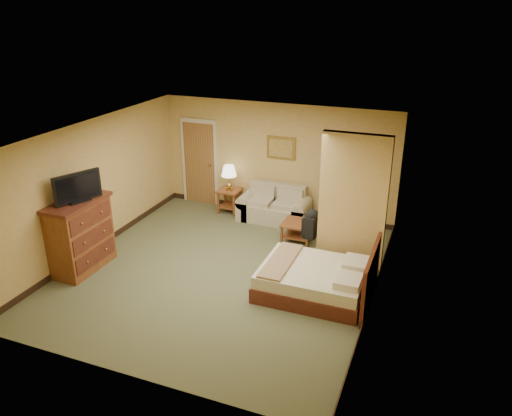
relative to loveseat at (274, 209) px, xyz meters
The scene contains 17 objects.
floor 2.59m from the loveseat, 92.55° to the right, with size 6.00×6.00×0.00m, color #555939.
ceiling 3.47m from the loveseat, 92.55° to the right, with size 6.00×6.00×0.00m, color white.
back_wall 1.13m from the loveseat, 104.87° to the left, with size 5.50×0.02×2.60m, color tan.
left_wall 3.98m from the loveseat, 138.10° to the right, with size 0.02×6.00×2.60m, color tan.
right_wall 3.82m from the loveseat, 44.27° to the right, with size 0.02×6.00×2.60m, color tan.
partition 2.81m from the loveseat, 38.93° to the right, with size 1.20×0.15×2.60m, color tan.
door 2.24m from the loveseat, 169.16° to the left, with size 0.94×0.16×2.10m.
baseboard 0.48m from the loveseat, 105.20° to the left, with size 5.50×0.02×0.12m, color black.
loveseat is the anchor object (origin of this frame).
side_table 1.16m from the loveseat, behind, with size 0.51×0.51×0.56m.
table_lamp 1.37m from the loveseat, behind, with size 0.36×0.36×0.59m.
coffee_table 1.14m from the loveseat, 45.09° to the right, with size 0.63×0.63×0.40m.
wall_picture 1.40m from the loveseat, 90.00° to the left, with size 0.67×0.04×0.52m.
dresser 4.29m from the loveseat, 127.33° to the right, with size 0.67×1.28×1.36m.
tv 4.42m from the loveseat, 126.25° to the right, with size 0.40×0.83×0.53m.
bed 3.17m from the loveseat, 57.32° to the right, with size 1.88×1.52×0.98m.
backpack 2.04m from the loveseat, 49.89° to the right, with size 0.27×0.36×0.56m.
Camera 1 is at (3.52, -7.34, 4.64)m, focal length 35.00 mm.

